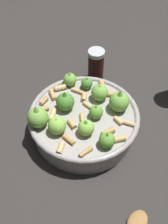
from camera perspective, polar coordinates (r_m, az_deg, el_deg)
ground_plane at (r=0.69m, az=-0.00°, el=-3.69°), size 2.40×2.40×0.00m
cooking_pan at (r=0.66m, az=-0.11°, el=-1.53°), size 0.26×0.26×0.12m
pepper_shaker at (r=0.79m, az=2.44°, el=9.46°), size 0.05×0.05×0.10m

